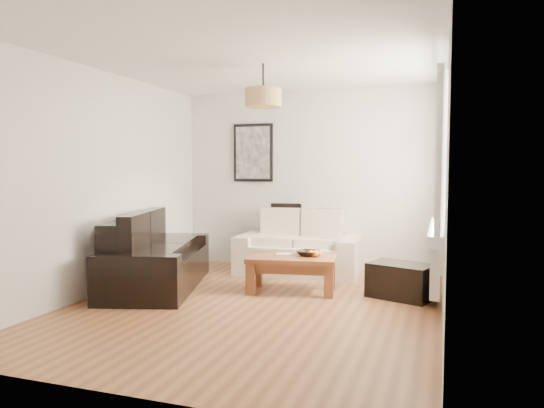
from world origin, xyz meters
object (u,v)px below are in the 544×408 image
(coffee_table, at_px, (292,274))
(ottoman, at_px, (401,281))
(loveseat_cream, at_px, (299,244))
(sofa_leather, at_px, (157,253))

(coffee_table, xyz_separation_m, ottoman, (1.25, 0.12, -0.02))
(loveseat_cream, relative_size, sofa_leather, 0.86)
(loveseat_cream, xyz_separation_m, ottoman, (1.46, -0.92, -0.22))
(loveseat_cream, xyz_separation_m, coffee_table, (0.21, -1.05, -0.20))
(ottoman, bearing_deg, loveseat_cream, 147.63)
(loveseat_cream, bearing_deg, sofa_leather, -138.49)
(coffee_table, bearing_deg, sofa_leather, -169.07)
(sofa_leather, bearing_deg, coffee_table, -95.46)
(sofa_leather, bearing_deg, ottoman, -97.75)
(loveseat_cream, relative_size, coffee_table, 1.62)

